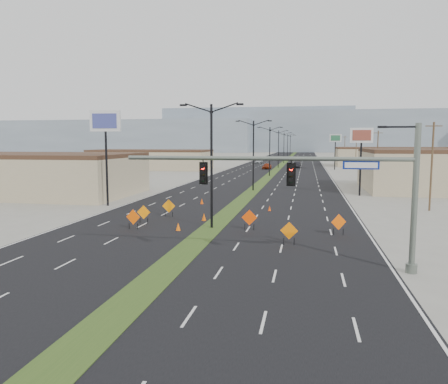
% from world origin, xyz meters
% --- Properties ---
extents(ground, '(600.00, 600.00, 0.00)m').
position_xyz_m(ground, '(0.00, 0.00, 0.00)').
color(ground, gray).
rests_on(ground, ground).
extents(road_surface, '(25.00, 400.00, 0.02)m').
position_xyz_m(road_surface, '(0.00, 100.00, 0.00)').
color(road_surface, black).
rests_on(road_surface, ground).
extents(median_strip, '(2.00, 400.00, 0.04)m').
position_xyz_m(median_strip, '(0.00, 100.00, 0.00)').
color(median_strip, '#2E4A1A').
rests_on(median_strip, ground).
extents(building_sw_far, '(30.00, 14.00, 4.50)m').
position_xyz_m(building_sw_far, '(-32.00, 85.00, 2.25)').
color(building_sw_far, tan).
rests_on(building_sw_far, ground).
extents(building_se_far, '(44.00, 16.00, 5.00)m').
position_xyz_m(building_se_far, '(38.00, 110.00, 2.50)').
color(building_se_far, tan).
rests_on(building_se_far, ground).
extents(mesa_west, '(180.00, 50.00, 22.00)m').
position_xyz_m(mesa_west, '(-120.00, 280.00, 11.00)').
color(mesa_west, gray).
rests_on(mesa_west, ground).
extents(mesa_center, '(220.00, 50.00, 28.00)m').
position_xyz_m(mesa_center, '(40.00, 300.00, 14.00)').
color(mesa_center, gray).
rests_on(mesa_center, ground).
extents(mesa_backdrop, '(140.00, 50.00, 32.00)m').
position_xyz_m(mesa_backdrop, '(-30.00, 320.00, 16.00)').
color(mesa_backdrop, gray).
rests_on(mesa_backdrop, ground).
extents(signal_mast, '(16.30, 0.60, 8.00)m').
position_xyz_m(signal_mast, '(8.56, 2.00, 4.79)').
color(signal_mast, slate).
rests_on(signal_mast, ground).
extents(streetlight_0, '(5.15, 0.24, 10.02)m').
position_xyz_m(streetlight_0, '(0.00, 12.00, 5.42)').
color(streetlight_0, black).
rests_on(streetlight_0, ground).
extents(streetlight_1, '(5.15, 0.24, 10.02)m').
position_xyz_m(streetlight_1, '(0.00, 40.00, 5.42)').
color(streetlight_1, black).
rests_on(streetlight_1, ground).
extents(streetlight_2, '(5.15, 0.24, 10.02)m').
position_xyz_m(streetlight_2, '(0.00, 68.00, 5.42)').
color(streetlight_2, black).
rests_on(streetlight_2, ground).
extents(streetlight_3, '(5.15, 0.24, 10.02)m').
position_xyz_m(streetlight_3, '(0.00, 96.00, 5.42)').
color(streetlight_3, black).
rests_on(streetlight_3, ground).
extents(streetlight_4, '(5.15, 0.24, 10.02)m').
position_xyz_m(streetlight_4, '(0.00, 124.00, 5.42)').
color(streetlight_4, black).
rests_on(streetlight_4, ground).
extents(streetlight_5, '(5.15, 0.24, 10.02)m').
position_xyz_m(streetlight_5, '(0.00, 152.00, 5.42)').
color(streetlight_5, black).
rests_on(streetlight_5, ground).
extents(streetlight_6, '(5.15, 0.24, 10.02)m').
position_xyz_m(streetlight_6, '(0.00, 180.00, 5.42)').
color(streetlight_6, black).
rests_on(streetlight_6, ground).
extents(utility_pole_0, '(1.60, 0.20, 9.00)m').
position_xyz_m(utility_pole_0, '(20.00, 25.00, 4.67)').
color(utility_pole_0, '#4C3823').
rests_on(utility_pole_0, ground).
extents(utility_pole_1, '(1.60, 0.20, 9.00)m').
position_xyz_m(utility_pole_1, '(20.00, 60.00, 4.67)').
color(utility_pole_1, '#4C3823').
rests_on(utility_pole_1, ground).
extents(utility_pole_2, '(1.60, 0.20, 9.00)m').
position_xyz_m(utility_pole_2, '(20.00, 95.00, 4.67)').
color(utility_pole_2, '#4C3823').
rests_on(utility_pole_2, ground).
extents(utility_pole_3, '(1.60, 0.20, 9.00)m').
position_xyz_m(utility_pole_3, '(20.00, 130.00, 4.67)').
color(utility_pole_3, '#4C3823').
rests_on(utility_pole_3, ground).
extents(car_left, '(2.36, 4.67, 1.53)m').
position_xyz_m(car_left, '(-2.58, 90.75, 0.76)').
color(car_left, maroon).
rests_on(car_left, ground).
extents(car_mid, '(2.16, 4.98, 1.59)m').
position_xyz_m(car_mid, '(5.01, 96.85, 0.80)').
color(car_mid, black).
rests_on(car_mid, ground).
extents(car_far, '(2.37, 4.69, 1.30)m').
position_xyz_m(car_far, '(-7.59, 118.00, 0.65)').
color(car_far, '#A8ADB1').
rests_on(car_far, ground).
extents(construction_sign_0, '(1.22, 0.16, 1.62)m').
position_xyz_m(construction_sign_0, '(-6.09, 10.28, 0.95)').
color(construction_sign_0, '#F55505').
rests_on(construction_sign_0, ground).
extents(construction_sign_1, '(1.19, 0.06, 1.58)m').
position_xyz_m(construction_sign_1, '(-6.20, 12.87, 0.93)').
color(construction_sign_1, orange).
rests_on(construction_sign_1, ground).
extents(construction_sign_2, '(1.24, 0.09, 1.65)m').
position_xyz_m(construction_sign_2, '(-5.11, 16.49, 0.97)').
color(construction_sign_2, orange).
rests_on(construction_sign_2, ground).
extents(construction_sign_3, '(1.24, 0.12, 1.65)m').
position_xyz_m(construction_sign_3, '(3.14, 11.67, 0.97)').
color(construction_sign_3, '#EB4204').
rests_on(construction_sign_3, ground).
extents(construction_sign_4, '(1.21, 0.14, 1.61)m').
position_xyz_m(construction_sign_4, '(6.46, 7.17, 0.94)').
color(construction_sign_4, orange).
rests_on(construction_sign_4, ground).
extents(construction_sign_5, '(1.13, 0.50, 1.61)m').
position_xyz_m(construction_sign_5, '(10.01, 11.12, 0.95)').
color(construction_sign_5, '#F95805').
rests_on(construction_sign_5, ground).
extents(cone_0, '(0.48, 0.48, 0.64)m').
position_xyz_m(cone_0, '(-2.39, 10.46, 0.32)').
color(cone_0, '#FA6205').
rests_on(cone_0, ground).
extents(cone_1, '(0.52, 0.52, 0.67)m').
position_xyz_m(cone_1, '(-1.40, 15.15, 0.34)').
color(cone_1, '#DE5304').
rests_on(cone_1, ground).
extents(cone_2, '(0.42, 0.42, 0.53)m').
position_xyz_m(cone_2, '(3.91, 21.73, 0.27)').
color(cone_2, '#F74405').
rests_on(cone_2, ground).
extents(cone_3, '(0.47, 0.47, 0.63)m').
position_xyz_m(cone_3, '(-4.06, 25.29, 0.31)').
color(cone_3, '#E14504').
rests_on(cone_3, ground).
extents(pole_sign_west, '(3.41, 0.63, 10.40)m').
position_xyz_m(pole_sign_west, '(-14.00, 22.17, 8.54)').
color(pole_sign_west, black).
rests_on(pole_sign_west, ground).
extents(pole_sign_east_near, '(2.88, 0.43, 8.82)m').
position_xyz_m(pole_sign_east_near, '(14.43, 36.69, 7.15)').
color(pole_sign_east_near, black).
rests_on(pole_sign_east_near, ground).
extents(pole_sign_east_far, '(2.88, 1.24, 8.93)m').
position_xyz_m(pole_sign_east_far, '(14.49, 90.82, 7.25)').
color(pole_sign_east_far, black).
rests_on(pole_sign_east_far, ground).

